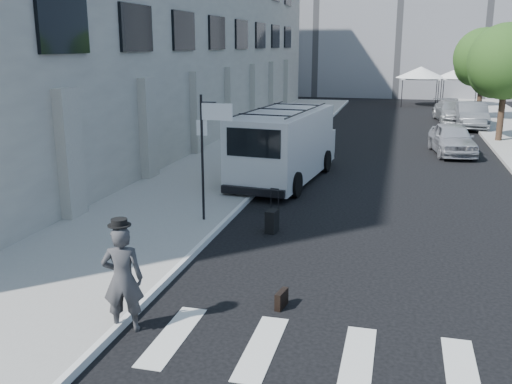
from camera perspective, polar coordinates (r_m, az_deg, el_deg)
The scene contains 15 objects.
ground at distance 12.69m, azimuth 1.15°, elevation -8.42°, with size 120.00×120.00×0.00m, color black.
sidewalk_left at distance 28.65m, azimuth 0.15°, elevation 4.75°, with size 4.50×48.00×0.15m, color gray.
building_left at distance 32.62m, azimuth -11.89°, elevation 16.09°, with size 10.00×44.00×12.00m, color gray.
sign_pole at distance 15.59m, azimuth -4.63°, elevation 6.02°, with size 1.03×0.07×3.50m.
tree_near at distance 31.92m, azimuth 23.53°, elevation 11.62°, with size 3.80×3.83×6.03m.
tree_far at distance 40.84m, azimuth 21.61°, elevation 12.19°, with size 3.80×3.83×6.03m.
tent_left at distance 49.45m, azimuth 16.16°, elevation 11.40°, with size 4.00×4.00×3.20m.
tent_right at distance 50.14m, azimuth 19.86°, elevation 11.15°, with size 4.00×4.00×3.20m.
businessman at distance 10.33m, azimuth -13.18°, elevation -8.48°, with size 0.71×0.47×1.96m, color #373739.
briefcase at distance 11.23m, azimuth 2.57°, elevation -10.66°, with size 0.12×0.44×0.34m, color black.
suitcase at distance 15.45m, azimuth 1.61°, elevation -2.92°, with size 0.32×0.46×1.18m.
cargo_van at distance 21.25m, azimuth 2.91°, elevation 4.72°, with size 3.01×7.13×2.59m.
parked_car_a at distance 27.93m, azimuth 19.03°, elevation 5.05°, with size 1.70×4.23×1.44m, color #A2A3AA.
parked_car_b at distance 37.17m, azimuth 20.76°, elevation 7.18°, with size 1.66×4.77×1.57m, color #5A5D61.
parked_car_c at distance 40.06m, azimuth 18.97°, elevation 7.66°, with size 1.92×4.73×1.37m, color gray.
Camera 1 is at (2.63, -11.38, 4.95)m, focal length 40.00 mm.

